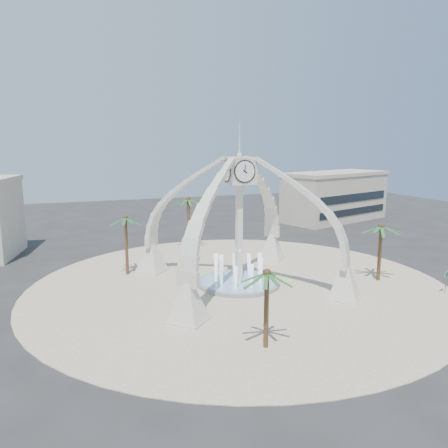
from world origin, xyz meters
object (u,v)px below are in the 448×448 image
object	(u,v)px
palm_east	(381,227)
palm_south	(267,274)
clock_tower	(239,219)
palm_west	(125,219)
fountain	(239,282)
street_sign	(446,277)
palm_north	(188,200)

from	to	relation	value
palm_east	palm_south	xyz separation A→B (m)	(-16.95, -9.31, -0.31)
clock_tower	palm_west	xyz separation A→B (m)	(-9.64, 7.16, -0.52)
palm_east	palm_south	size ratio (longest dim) A/B	1.06
fountain	street_sign	bearing A→B (deg)	-28.14
clock_tower	palm_west	bearing A→B (deg)	143.41
clock_tower	palm_south	size ratio (longest dim) A/B	3.05
palm_east	palm_south	distance (m)	19.34
fountain	palm_west	distance (m)	13.28
street_sign	fountain	bearing A→B (deg)	130.12
clock_tower	palm_west	distance (m)	12.02
palm_north	palm_south	xyz separation A→B (m)	(-2.82, -28.73, -1.31)
palm_east	palm_north	xyz separation A→B (m)	(-14.13, 19.42, 1.00)
clock_tower	street_sign	xyz separation A→B (m)	(16.72, -8.94, -4.91)
palm_west	street_sign	size ratio (longest dim) A/B	3.04
palm_east	palm_west	world-z (taller)	palm_west
palm_south	street_sign	bearing A→B (deg)	11.22
fountain	palm_east	bearing A→B (deg)	-14.84
fountain	palm_east	world-z (taller)	palm_east
clock_tower	street_sign	world-z (taller)	clock_tower
palm_west	street_sign	distance (m)	31.20
palm_east	palm_west	size ratio (longest dim) A/B	0.93
fountain	palm_north	distance (m)	16.98
fountain	palm_south	world-z (taller)	palm_south
clock_tower	fountain	bearing A→B (deg)	90.00
clock_tower	fountain	distance (m)	6.20
clock_tower	palm_east	xyz separation A→B (m)	(13.61, -3.61, -1.04)
palm_north	street_sign	world-z (taller)	palm_north
palm_south	palm_north	bearing A→B (deg)	84.39
palm_east	palm_west	bearing A→B (deg)	155.16
palm_west	fountain	bearing A→B (deg)	-36.59
clock_tower	palm_north	distance (m)	15.82
palm_east	palm_west	xyz separation A→B (m)	(-23.25, 10.76, 0.51)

